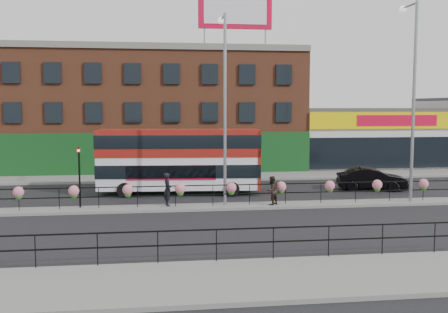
{
  "coord_description": "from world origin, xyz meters",
  "views": [
    {
      "loc": [
        -4.05,
        -27.59,
        5.45
      ],
      "look_at": [
        0.0,
        3.0,
        2.5
      ],
      "focal_mm": 42.0,
      "sensor_mm": 36.0,
      "label": 1
    }
  ],
  "objects": [
    {
      "name": "double_decker_bus",
      "position": [
        -2.53,
        4.85,
        2.48
      ],
      "size": [
        10.16,
        3.14,
        4.04
      ],
      "color": "silver",
      "rests_on": "ground"
    },
    {
      "name": "yellow_line_outer",
      "position": [
        0.0,
        -9.88,
        0.01
      ],
      "size": [
        60.0,
        0.1,
        0.01
      ],
      "primitive_type": "cube",
      "color": "gold",
      "rests_on": "ground"
    },
    {
      "name": "ground",
      "position": [
        0.0,
        0.0,
        0.0
      ],
      "size": [
        120.0,
        120.0,
        0.0
      ],
      "primitive_type": "plane",
      "color": "black",
      "rests_on": "ground"
    },
    {
      "name": "billboard",
      "position": [
        2.5,
        14.99,
        13.18
      ],
      "size": [
        6.0,
        0.29,
        4.4
      ],
      "color": "red",
      "rests_on": "brick_building"
    },
    {
      "name": "pedestrian_a",
      "position": [
        -3.42,
        0.23,
        1.04
      ],
      "size": [
        0.85,
        0.73,
        1.78
      ],
      "primitive_type": "imported",
      "rotation": [
        0.0,
        0.0,
        1.81
      ],
      "color": "black",
      "rests_on": "median"
    },
    {
      "name": "north_pavement",
      "position": [
        0.0,
        12.0,
        0.07
      ],
      "size": [
        60.0,
        4.0,
        0.15
      ],
      "primitive_type": "cube",
      "color": "slate",
      "rests_on": "ground"
    },
    {
      "name": "brick_building",
      "position": [
        -4.0,
        19.96,
        5.13
      ],
      "size": [
        25.0,
        12.21,
        10.3
      ],
      "color": "brown",
      "rests_on": "ground"
    },
    {
      "name": "supermarket",
      "position": [
        16.0,
        19.9,
        2.65
      ],
      "size": [
        15.0,
        12.25,
        5.3
      ],
      "color": "silver",
      "rests_on": "ground"
    },
    {
      "name": "lamp_column_west",
      "position": [
        -0.34,
        0.32,
        6.2
      ],
      "size": [
        0.37,
        1.79,
        10.21
      ],
      "color": "gray",
      "rests_on": "median"
    },
    {
      "name": "lamp_column_east",
      "position": [
        10.16,
        0.12,
        6.71
      ],
      "size": [
        0.4,
        1.94,
        11.07
      ],
      "color": "gray",
      "rests_on": "median"
    },
    {
      "name": "traffic_light_median",
      "position": [
        -8.0,
        0.39,
        2.47
      ],
      "size": [
        0.15,
        0.28,
        3.65
      ],
      "color": "black",
      "rests_on": "median"
    },
    {
      "name": "south_pavement",
      "position": [
        0.0,
        -12.0,
        0.07
      ],
      "size": [
        60.0,
        4.0,
        0.15
      ],
      "primitive_type": "cube",
      "color": "slate",
      "rests_on": "ground"
    },
    {
      "name": "south_railing",
      "position": [
        -2.0,
        -10.1,
        0.96
      ],
      "size": [
        20.04,
        0.05,
        1.12
      ],
      "color": "black",
      "rests_on": "south_pavement"
    },
    {
      "name": "car",
      "position": [
        9.96,
        4.73,
        0.73
      ],
      "size": [
        3.39,
        5.08,
        1.46
      ],
      "primitive_type": "imported",
      "rotation": [
        0.0,
        0.0,
        1.36
      ],
      "color": "black",
      "rests_on": "ground"
    },
    {
      "name": "yellow_line_inner",
      "position": [
        0.0,
        -9.7,
        0.01
      ],
      "size": [
        60.0,
        0.1,
        0.01
      ],
      "primitive_type": "cube",
      "color": "gold",
      "rests_on": "ground"
    },
    {
      "name": "median",
      "position": [
        0.0,
        0.0,
        0.07
      ],
      "size": [
        60.0,
        1.6,
        0.15
      ],
      "primitive_type": "cube",
      "color": "slate",
      "rests_on": "ground"
    },
    {
      "name": "pedestrian_b",
      "position": [
        2.17,
        -0.22,
        0.93
      ],
      "size": [
        1.34,
        1.34,
        1.56
      ],
      "primitive_type": "imported",
      "rotation": [
        0.0,
        0.0,
        3.86
      ],
      "color": "black",
      "rests_on": "median"
    },
    {
      "name": "median_railing",
      "position": [
        -0.0,
        0.0,
        1.05
      ],
      "size": [
        30.04,
        0.56,
        1.23
      ],
      "color": "black",
      "rests_on": "median"
    }
  ]
}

